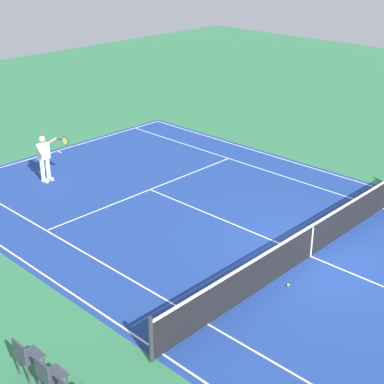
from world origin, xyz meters
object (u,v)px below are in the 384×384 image
at_px(tennis_player_near, 45,156).
at_px(spectator_chair_2, 49,375).
at_px(spectator_chair_3, 26,355).
at_px(tennis_ball, 288,285).
at_px(tennis_net, 312,240).

distance_m(tennis_player_near, spectator_chair_2, 10.67).
distance_m(tennis_player_near, spectator_chair_3, 10.02).
bearing_deg(spectator_chair_2, tennis_ball, -99.68).
bearing_deg(spectator_chair_3, tennis_net, -100.36).
xyz_separation_m(tennis_player_near, tennis_ball, (-10.00, -0.38, -0.90)).
bearing_deg(tennis_ball, tennis_player_near, 2.15).
distance_m(tennis_net, tennis_player_near, 9.80).
relative_size(tennis_player_near, spectator_chair_3, 1.93).
height_order(spectator_chair_2, spectator_chair_3, same).
relative_size(tennis_net, spectator_chair_3, 13.30).
bearing_deg(tennis_net, tennis_ball, 104.35).
bearing_deg(tennis_net, tennis_player_near, 11.67).
bearing_deg(spectator_chair_2, tennis_net, -94.72).
relative_size(tennis_net, tennis_ball, 177.27).
distance_m(tennis_net, spectator_chair_2, 7.80).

